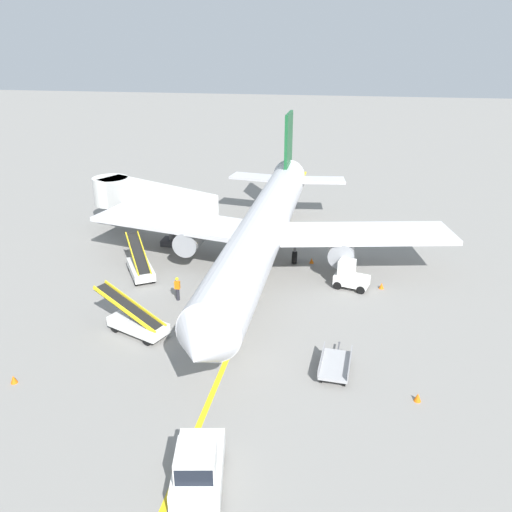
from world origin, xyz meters
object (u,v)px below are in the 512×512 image
at_px(ground_crew_marshaller, 177,288).
at_px(belt_loader_forward_hold, 136,322).
at_px(baggage_cart_loaded, 335,364).
at_px(safety_cone_nose_left, 418,397).
at_px(baggage_tug_near_wing, 350,276).
at_px(safety_cone_nose_right, 14,379).
at_px(airliner, 264,227).
at_px(safety_cone_wingtip_left, 382,286).
at_px(safety_cone_wingtip_right, 312,261).
at_px(pushback_tug, 198,466).
at_px(belt_loader_aft_hold, 140,266).
at_px(jet_bridge, 144,199).

bearing_deg(ground_crew_marshaller, belt_loader_forward_hold, -103.51).
xyz_separation_m(belt_loader_forward_hold, ground_crew_marshaller, (1.09, 4.54, 0.13)).
relative_size(baggage_cart_loaded, safety_cone_nose_left, 8.65).
distance_m(baggage_tug_near_wing, safety_cone_nose_left, 12.55).
relative_size(baggage_cart_loaded, safety_cone_nose_right, 8.65).
bearing_deg(airliner, belt_loader_forward_hold, -119.21).
xyz_separation_m(airliner, ground_crew_marshaller, (-4.93, -6.24, -2.51)).
height_order(safety_cone_wingtip_left, safety_cone_wingtip_right, same).
bearing_deg(safety_cone_wingtip_left, ground_crew_marshaller, -163.00).
relative_size(pushback_tug, safety_cone_wingtip_right, 8.82).
height_order(belt_loader_aft_hold, baggage_cart_loaded, belt_loader_aft_hold).
distance_m(baggage_cart_loaded, safety_cone_wingtip_left, 11.04).
bearing_deg(belt_loader_forward_hold, safety_cone_wingtip_left, 30.48).
relative_size(baggage_cart_loaded, ground_crew_marshaller, 2.24).
distance_m(belt_loader_aft_hold, ground_crew_marshaller, 5.12).
xyz_separation_m(jet_bridge, belt_loader_aft_hold, (2.55, -7.90, -2.77)).
distance_m(airliner, ground_crew_marshaller, 8.34).
distance_m(safety_cone_nose_left, safety_cone_wingtip_left, 12.39).
height_order(airliner, baggage_tug_near_wing, airliner).
bearing_deg(belt_loader_aft_hold, safety_cone_nose_left, -31.06).
height_order(ground_crew_marshaller, safety_cone_nose_right, ground_crew_marshaller).
bearing_deg(safety_cone_wingtip_left, safety_cone_nose_left, -84.69).
distance_m(safety_cone_nose_right, safety_cone_wingtip_right, 22.93).
relative_size(belt_loader_aft_hold, baggage_cart_loaded, 1.29).
distance_m(jet_bridge, pushback_tug, 29.00).
distance_m(belt_loader_forward_hold, safety_cone_wingtip_right, 15.70).
height_order(belt_loader_forward_hold, safety_cone_wingtip_left, belt_loader_forward_hold).
relative_size(baggage_tug_near_wing, safety_cone_nose_right, 6.04).
xyz_separation_m(belt_loader_forward_hold, safety_cone_nose_left, (16.00, -3.59, -0.56)).
bearing_deg(airliner, ground_crew_marshaller, -128.33).
xyz_separation_m(airliner, safety_cone_nose_left, (9.98, -14.37, -3.20)).
relative_size(safety_cone_nose_left, safety_cone_nose_right, 1.00).
bearing_deg(safety_cone_nose_right, belt_loader_aft_hold, 83.58).
distance_m(jet_bridge, ground_crew_marshaller, 13.17).
bearing_deg(ground_crew_marshaller, safety_cone_wingtip_right, 42.78).
height_order(airliner, safety_cone_nose_left, airliner).
height_order(belt_loader_aft_hold, safety_cone_wingtip_right, belt_loader_aft_hold).
bearing_deg(safety_cone_wingtip_left, airliner, 167.03).
height_order(baggage_tug_near_wing, belt_loader_forward_hold, belt_loader_forward_hold).
bearing_deg(jet_bridge, baggage_cart_loaded, -45.35).
xyz_separation_m(pushback_tug, safety_cone_nose_left, (9.15, 6.88, -0.77)).
relative_size(belt_loader_forward_hold, safety_cone_wingtip_left, 11.59).
bearing_deg(baggage_tug_near_wing, jet_bridge, 158.17).
bearing_deg(airliner, safety_cone_wingtip_left, -12.97).
distance_m(baggage_tug_near_wing, safety_cone_wingtip_left, 2.40).
height_order(baggage_cart_loaded, safety_cone_wingtip_left, baggage_cart_loaded).
distance_m(belt_loader_forward_hold, baggage_cart_loaded, 12.08).
height_order(jet_bridge, pushback_tug, jet_bridge).
bearing_deg(belt_loader_aft_hold, safety_cone_wingtip_right, 20.38).
distance_m(safety_cone_nose_left, safety_cone_wingtip_right, 17.24).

